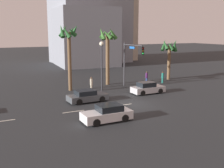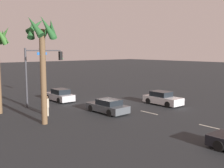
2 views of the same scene
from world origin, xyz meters
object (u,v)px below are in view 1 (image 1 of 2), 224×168
(car_0, at_px, (87,96))
(car_3, at_px, (148,88))
(traffic_signal, at_px, (130,58))
(streetlamp, at_px, (102,57))
(building_0, at_px, (85,37))
(palm_tree_2, at_px, (68,41))
(building_1, at_px, (106,14))
(palm_tree_1, at_px, (169,51))
(car_2, at_px, (107,114))
(palm_tree_0, at_px, (108,44))
(pedestrian_2, at_px, (91,84))
(pedestrian_1, at_px, (147,77))
(pedestrian_0, at_px, (163,77))
(building_2, at_px, (90,17))

(car_0, bearing_deg, car_3, 3.40)
(traffic_signal, relative_size, streetlamp, 0.97)
(car_0, bearing_deg, building_0, 69.20)
(palm_tree_2, bearing_deg, streetlamp, -25.94)
(building_1, bearing_deg, palm_tree_1, -102.43)
(car_0, xyz_separation_m, car_2, (-0.86, -6.83, 0.05))
(car_0, height_order, building_1, building_1)
(palm_tree_2, distance_m, building_1, 41.36)
(streetlamp, bearing_deg, palm_tree_2, 154.06)
(palm_tree_0, bearing_deg, palm_tree_1, -2.00)
(car_3, height_order, streetlamp, streetlamp)
(car_3, relative_size, pedestrian_2, 2.28)
(pedestrian_1, bearing_deg, car_0, -151.27)
(palm_tree_0, bearing_deg, car_2, -115.67)
(streetlamp, xyz_separation_m, palm_tree_0, (2.35, 3.18, 1.32))
(car_0, relative_size, palm_tree_1, 0.69)
(car_3, relative_size, palm_tree_2, 0.49)
(traffic_signal, xyz_separation_m, pedestrian_0, (6.60, 1.99, -3.16))
(car_3, height_order, building_0, building_0)
(car_3, xyz_separation_m, palm_tree_0, (-1.89, 7.22, 4.99))
(car_3, relative_size, building_2, 0.19)
(car_2, xyz_separation_m, car_3, (8.88, 7.31, -0.00))
(car_3, height_order, pedestrian_2, pedestrian_2)
(palm_tree_0, xyz_separation_m, building_0, (5.38, 22.60, 0.49))
(pedestrian_0, bearing_deg, pedestrian_1, 146.74)
(streetlamp, distance_m, building_0, 26.97)
(pedestrian_1, distance_m, palm_tree_2, 12.90)
(car_0, xyz_separation_m, pedestrian_0, (13.79, 5.25, 0.28))
(building_0, distance_m, building_2, 7.67)
(pedestrian_1, relative_size, palm_tree_1, 0.26)
(pedestrian_2, height_order, palm_tree_2, palm_tree_2)
(palm_tree_2, xyz_separation_m, building_2, (14.69, 29.16, 4.58))
(car_2, bearing_deg, pedestrian_1, 46.34)
(streetlamp, xyz_separation_m, pedestrian_0, (10.01, 0.73, -3.44))
(palm_tree_0, bearing_deg, car_0, -128.51)
(car_2, distance_m, palm_tree_1, 22.72)
(pedestrian_0, distance_m, building_2, 31.80)
(traffic_signal, height_order, pedestrian_2, traffic_signal)
(pedestrian_1, bearing_deg, building_0, 90.87)
(car_0, bearing_deg, building_2, 67.34)
(car_2, distance_m, streetlamp, 12.80)
(palm_tree_0, bearing_deg, pedestrian_1, -11.71)
(palm_tree_2, bearing_deg, car_2, -94.23)
(car_3, height_order, pedestrian_1, pedestrian_1)
(pedestrian_1, relative_size, palm_tree_0, 0.20)
(car_2, bearing_deg, palm_tree_0, 64.33)
(pedestrian_1, relative_size, building_2, 0.08)
(car_2, relative_size, building_1, 0.18)
(palm_tree_1, height_order, building_2, building_2)
(streetlamp, bearing_deg, traffic_signal, -20.32)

